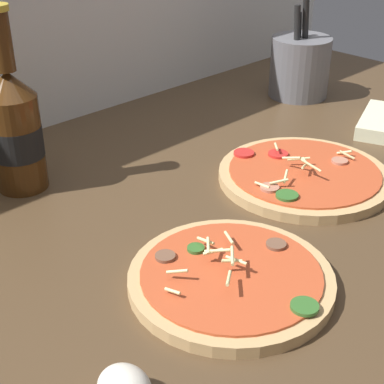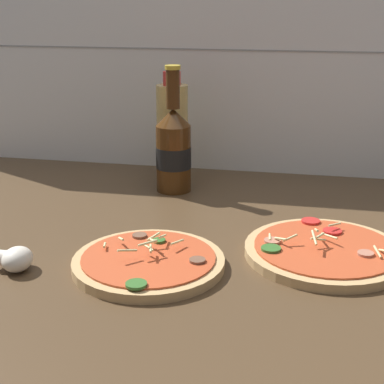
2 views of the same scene
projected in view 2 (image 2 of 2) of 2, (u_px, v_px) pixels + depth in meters
counter_slab at (216, 256)px, 95.28cm from camera, size 160.00×90.00×2.50cm
tile_backsplash at (251, 50)px, 128.35cm from camera, size 160.00×1.13×60.00cm
pizza_near at (149, 262)px, 88.28cm from camera, size 22.96×22.96×4.27cm
pizza_far at (325, 251)px, 92.05cm from camera, size 25.24×25.24×4.63cm
beer_bottle at (174, 148)px, 120.57cm from camera, size 7.28×7.28×25.85cm
oil_bottle at (172, 131)px, 127.38cm from camera, size 6.80×6.80×23.68cm
mushroom_left at (16, 259)px, 87.07cm from camera, size 5.45×5.19×3.63cm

